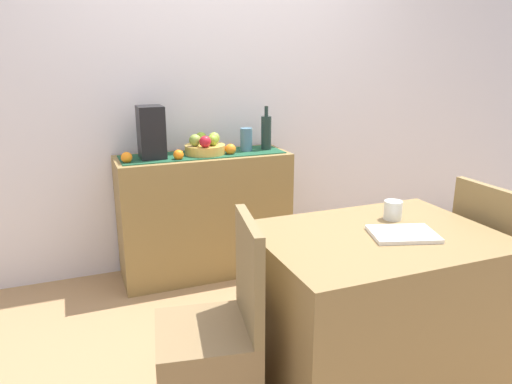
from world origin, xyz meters
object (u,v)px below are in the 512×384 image
Objects in this scene: wine_bottle at (266,132)px; dining_table at (373,308)px; coffee_cup at (393,210)px; fruit_bowl at (205,149)px; chair_by_corner at (498,298)px; sideboard_console at (205,215)px; open_book at (403,234)px; ceramic_vase at (246,140)px; coffee_maker at (151,133)px; chair_near_window at (211,367)px.

wine_bottle reaches higher than dining_table.
fruit_bowl is at bearing 114.00° from coffee_cup.
sideboard_console is at bearing 129.84° from chair_by_corner.
sideboard_console is 4.28× the size of fruit_bowl.
chair_by_corner is (0.70, 0.06, -0.48)m from open_book.
wine_bottle is at bearing 0.00° from fruit_bowl.
wine_bottle is at bearing 117.15° from chair_by_corner.
fruit_bowl reaches higher than open_book.
open_book is at bearing -33.75° from dining_table.
ceramic_vase is 1.82m from chair_by_corner.
open_book is 0.23m from coffee_cup.
fruit_bowl reaches higher than dining_table.
wine_bottle is 0.34× the size of chair_by_corner.
ceramic_vase is 0.15× the size of dining_table.
coffee_maker is 0.32× the size of dining_table.
sideboard_console is at bearing 180.00° from fruit_bowl.
dining_table is 11.50× the size of coffee_cup.
coffee_maker is at bearing 136.30° from open_book.
chair_by_corner is at bearing -58.33° from ceramic_vase.
chair_by_corner is (1.18, -1.44, -0.63)m from fruit_bowl.
open_book is at bearing -60.90° from coffee_maker.
ceramic_vase is 1.73m from chair_near_window.
chair_near_window reaches higher than sideboard_console.
ceramic_vase is at bearing 114.11° from open_book.
sideboard_console is 7.13× the size of ceramic_vase.
ceramic_vase is at bearing 64.17° from chair_near_window.
chair_near_window is at bearing -105.51° from fruit_bowl.
dining_table is 1.17× the size of chair_near_window.
coffee_cup is 0.81m from chair_by_corner.
coffee_cup is 1.11m from chair_near_window.
coffee_maker is at bearing 117.43° from dining_table.
sideboard_console reaches higher than open_book.
chair_by_corner is (1.58, 0.00, 0.00)m from chair_near_window.
open_book is at bearing -71.72° from sideboard_console.
wine_bottle is 1.89× the size of ceramic_vase.
chair_by_corner is at bearing 0.10° from chair_near_window.
chair_near_window is at bearing -179.90° from chair_by_corner.
sideboard_console is 1.29× the size of chair_by_corner.
ceramic_vase is at bearing -180.00° from wine_bottle.
fruit_bowl is at bearing 105.27° from dining_table.
coffee_cup is (0.59, -1.29, 0.36)m from sideboard_console.
ceramic_vase reaches higher than sideboard_console.
dining_table is at bearing -141.08° from coffee_cup.
sideboard_console reaches higher than dining_table.
fruit_bowl is 2.97× the size of coffee_cup.
sideboard_console is 1.60m from open_book.
fruit_bowl is 1.41m from coffee_cup.
coffee_cup is at bearing 166.44° from chair_by_corner.
wine_bottle reaches higher than ceramic_vase.
wine_bottle is at bearing 0.00° from ceramic_vase.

